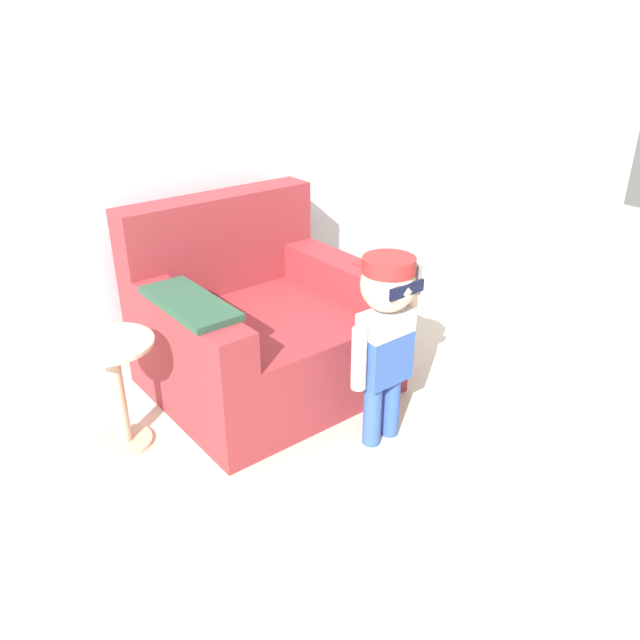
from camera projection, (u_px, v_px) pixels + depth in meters
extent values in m
plane|color=beige|center=(256.00, 398.00, 3.17)|extent=(10.00, 10.00, 0.00)
cube|color=silver|center=(166.00, 117.00, 3.10)|extent=(10.00, 0.05, 2.60)
cube|color=maroon|center=(266.00, 350.00, 3.19)|extent=(1.07, 1.00, 0.43)
cube|color=maroon|center=(219.00, 242.00, 3.27)|extent=(1.07, 0.19, 0.51)
cube|color=maroon|center=(192.00, 326.00, 2.74)|extent=(0.18, 0.81, 0.19)
cube|color=maroon|center=(345.00, 278.00, 3.24)|extent=(0.18, 0.81, 0.19)
cube|color=#284C38|center=(189.00, 303.00, 2.69)|extent=(0.22, 0.55, 0.03)
cylinder|color=#3356AD|center=(372.00, 414.00, 2.78)|extent=(0.08, 0.08, 0.31)
cylinder|color=#3356AD|center=(391.00, 405.00, 2.84)|extent=(0.08, 0.08, 0.31)
cube|color=#3356AD|center=(384.00, 357.00, 2.69)|extent=(0.23, 0.13, 0.23)
cube|color=silver|center=(386.00, 323.00, 2.62)|extent=(0.23, 0.13, 0.10)
sphere|color=beige|center=(388.00, 285.00, 2.54)|extent=(0.23, 0.23, 0.23)
cylinder|color=#B22828|center=(389.00, 265.00, 2.50)|extent=(0.22, 0.22, 0.06)
cube|color=#B22828|center=(371.00, 263.00, 2.59)|extent=(0.13, 0.10, 0.01)
cube|color=#0F1433|center=(407.00, 290.00, 2.46)|extent=(0.18, 0.01, 0.05)
cylinder|color=beige|center=(359.00, 359.00, 2.59)|extent=(0.07, 0.07, 0.28)
cylinder|color=beige|center=(410.00, 294.00, 2.65)|extent=(0.09, 0.07, 0.17)
cube|color=gray|center=(414.00, 278.00, 2.60)|extent=(0.02, 0.07, 0.13)
cylinder|color=beige|center=(125.00, 441.00, 2.83)|extent=(0.25, 0.25, 0.02)
cylinder|color=beige|center=(118.00, 396.00, 2.73)|extent=(0.07, 0.07, 0.50)
cylinder|color=beige|center=(109.00, 344.00, 2.61)|extent=(0.38, 0.38, 0.02)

